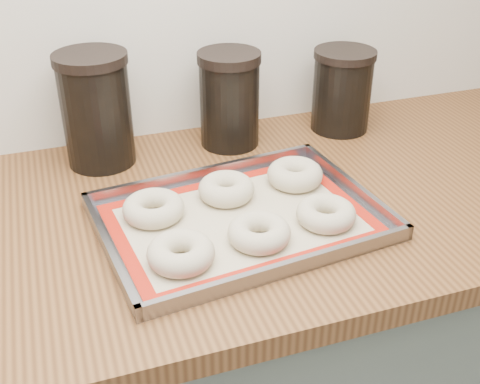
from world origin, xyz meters
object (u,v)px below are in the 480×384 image
object	(u,v)px
bagel_front_mid	(259,232)
bagel_back_mid	(226,189)
canister_right	(342,90)
bagel_front_right	(326,214)
bagel_front_left	(181,253)
bagel_back_right	(295,174)
bagel_back_left	(154,208)
baking_tray	(240,219)
canister_left	(96,109)
canister_mid	(229,99)

from	to	relation	value
bagel_front_mid	bagel_back_mid	bearing A→B (deg)	93.31
canister_right	bagel_front_right	bearing A→B (deg)	-120.12
canister_right	bagel_front_left	bearing A→B (deg)	-140.62
bagel_front_mid	canister_right	distance (m)	0.49
bagel_front_right	bagel_back_right	xyz separation A→B (m)	(0.00, 0.14, 0.00)
bagel_back_left	bagel_back_right	xyz separation A→B (m)	(0.27, 0.03, 0.00)
baking_tray	bagel_front_mid	bearing A→B (deg)	-82.77
bagel_front_left	bagel_front_right	size ratio (longest dim) A/B	1.04
bagel_front_left	bagel_front_right	bearing A→B (deg)	6.79
bagel_back_mid	bagel_back_left	bearing A→B (deg)	-171.65
bagel_front_right	canister_right	world-z (taller)	canister_right
baking_tray	bagel_back_mid	bearing A→B (deg)	89.76
baking_tray	canister_left	xyz separation A→B (m)	(-0.19, 0.30, 0.10)
bagel_front_left	canister_right	distance (m)	0.59
bagel_back_mid	bagel_back_right	world-z (taller)	bagel_back_right
canister_mid	bagel_front_left	bearing A→B (deg)	-117.84
bagel_back_left	canister_right	xyz separation A→B (m)	(0.47, 0.23, 0.07)
bagel_front_left	canister_mid	size ratio (longest dim) A/B	0.52
canister_left	bagel_back_mid	bearing A→B (deg)	-49.71
bagel_back_left	canister_right	distance (m)	0.53
baking_tray	canister_left	size ratio (longest dim) A/B	2.22
baking_tray	bagel_back_right	distance (m)	0.16
bagel_back_left	canister_left	size ratio (longest dim) A/B	0.47
baking_tray	canister_left	distance (m)	0.37
baking_tray	bagel_back_right	world-z (taller)	bagel_back_right
bagel_back_left	canister_left	world-z (taller)	canister_left
canister_mid	canister_right	distance (m)	0.25
bagel_front_right	canister_left	xyz separation A→B (m)	(-0.32, 0.35, 0.09)
canister_left	canister_mid	world-z (taller)	canister_left
bagel_front_mid	canister_left	size ratio (longest dim) A/B	0.46
bagel_front_left	canister_mid	world-z (taller)	canister_mid
bagel_back_mid	bagel_front_mid	bearing A→B (deg)	-86.69
canister_left	canister_mid	size ratio (longest dim) A/B	1.13
baking_tray	bagel_front_right	size ratio (longest dim) A/B	4.94
bagel_back_left	bagel_back_right	bearing A→B (deg)	6.02
bagel_front_mid	bagel_back_left	distance (m)	0.19
bagel_front_mid	bagel_back_left	world-z (taller)	same
baking_tray	canister_right	bearing A→B (deg)	41.17
bagel_front_left	canister_right	xyz separation A→B (m)	(0.45, 0.37, 0.07)
bagel_front_left	bagel_back_right	bearing A→B (deg)	32.95
bagel_front_right	bagel_back_mid	world-z (taller)	bagel_back_mid
bagel_front_mid	bagel_front_right	size ratio (longest dim) A/B	1.01
bagel_front_mid	canister_mid	world-z (taller)	canister_mid
bagel_back_right	canister_left	size ratio (longest dim) A/B	0.46
baking_tray	bagel_front_right	distance (m)	0.14
baking_tray	bagel_front_mid	world-z (taller)	bagel_front_mid
canister_left	bagel_front_right	bearing A→B (deg)	-47.47
bagel_front_mid	bagel_back_mid	world-z (taller)	bagel_back_mid
canister_mid	canister_right	world-z (taller)	canister_mid
bagel_back_mid	canister_right	distance (m)	0.40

